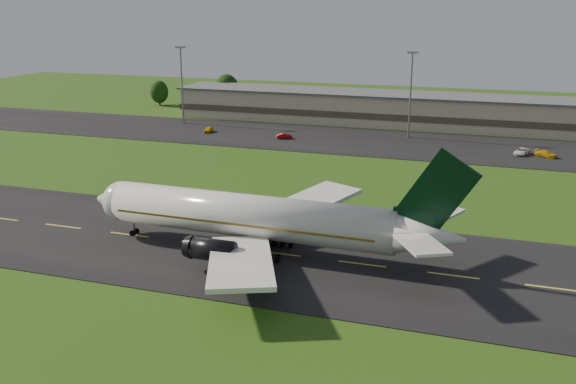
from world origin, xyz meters
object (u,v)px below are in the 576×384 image
(light_mast_centre, at_px, (411,85))
(airliner, at_px, (256,218))
(service_vehicle_a, at_px, (209,130))
(terminal, at_px, (423,111))
(light_mast_west, at_px, (182,76))
(service_vehicle_c, at_px, (522,151))
(service_vehicle_b, at_px, (284,136))
(service_vehicle_d, at_px, (546,154))

(light_mast_centre, bearing_deg, airliner, -95.73)
(light_mast_centre, xyz_separation_m, service_vehicle_a, (-48.22, -9.25, -11.99))
(light_mast_centre, bearing_deg, terminal, 85.05)
(airliner, relative_size, service_vehicle_a, 13.41)
(airliner, bearing_deg, light_mast_west, 124.04)
(light_mast_west, height_order, service_vehicle_a, light_mast_west)
(light_mast_centre, distance_m, service_vehicle_c, 30.15)
(terminal, xyz_separation_m, light_mast_centre, (-1.40, -16.18, 8.75))
(terminal, xyz_separation_m, service_vehicle_a, (-49.62, -25.43, -3.24))
(terminal, bearing_deg, light_mast_west, -165.24)
(airliner, relative_size, service_vehicle_c, 10.12)
(service_vehicle_b, bearing_deg, service_vehicle_d, -114.22)
(terminal, relative_size, service_vehicle_b, 38.73)
(service_vehicle_c, bearing_deg, service_vehicle_a, -162.84)
(light_mast_west, bearing_deg, light_mast_centre, 0.00)
(service_vehicle_d, bearing_deg, service_vehicle_c, 108.83)
(service_vehicle_c, bearing_deg, light_mast_west, -168.85)
(service_vehicle_a, relative_size, service_vehicle_b, 1.02)
(light_mast_centre, height_order, service_vehicle_b, light_mast_centre)
(terminal, relative_size, service_vehicle_c, 28.64)
(light_mast_centre, height_order, service_vehicle_c, light_mast_centre)
(light_mast_west, xyz_separation_m, service_vehicle_a, (11.78, -9.25, -11.99))
(light_mast_west, bearing_deg, service_vehicle_d, -7.12)
(airliner, height_order, service_vehicle_c, airliner)
(service_vehicle_a, distance_m, service_vehicle_c, 73.80)
(service_vehicle_b, height_order, service_vehicle_c, service_vehicle_c)
(light_mast_centre, xyz_separation_m, service_vehicle_d, (30.40, -11.30, -11.97))
(airliner, xyz_separation_m, light_mast_west, (-51.97, 80.02, 8.08))
(light_mast_centre, bearing_deg, service_vehicle_b, -158.77)
(light_mast_west, xyz_separation_m, light_mast_centre, (60.00, 0.00, 0.00))
(airliner, bearing_deg, service_vehicle_a, 120.62)
(terminal, bearing_deg, airliner, -95.60)
(service_vehicle_c, distance_m, service_vehicle_d, 4.88)
(service_vehicle_a, bearing_deg, light_mast_centre, 6.26)
(light_mast_centre, xyz_separation_m, service_vehicle_b, (-27.72, -10.77, -12.02))
(light_mast_west, bearing_deg, airliner, -57.00)
(service_vehicle_b, bearing_deg, service_vehicle_c, -113.55)
(light_mast_west, relative_size, service_vehicle_b, 5.44)
(light_mast_west, xyz_separation_m, service_vehicle_c, (85.57, -10.62, -11.93))
(service_vehicle_a, distance_m, service_vehicle_b, 20.55)
(airliner, height_order, light_mast_west, light_mast_west)
(service_vehicle_a, xyz_separation_m, service_vehicle_b, (20.49, -1.52, -0.03))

